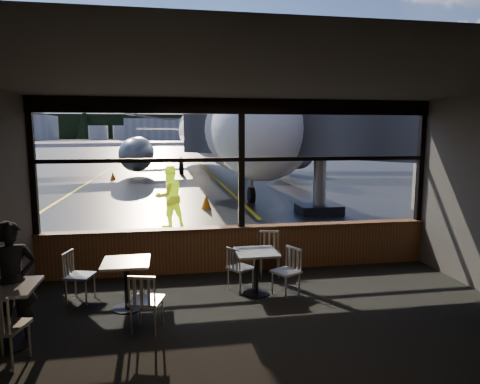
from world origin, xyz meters
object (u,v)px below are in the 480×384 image
object	(u,v)px
chair_near_n	(270,254)
cone_wing	(113,176)
airliner	(215,94)
cafe_table_left	(7,317)
cafe_table_mid	(127,285)
chair_mid_s	(147,301)
passenger	(13,282)
chair_near_e	(286,272)
chair_near_w	(241,268)
cone_nose	(206,202)
jet_bridge	(318,146)
cafe_table_near	(256,273)
chair_left_s	(5,328)
ground_crew	(169,197)
chair_mid_w	(80,276)

from	to	relation	value
chair_near_n	cone_wing	distance (m)	19.44
airliner	chair_near_n	world-z (taller)	airliner
cafe_table_left	cone_wing	world-z (taller)	cafe_table_left
cafe_table_mid	chair_near_n	world-z (taller)	chair_near_n
chair_mid_s	passenger	distance (m)	1.80
chair_near_e	chair_near_w	bearing A→B (deg)	31.72
cone_nose	jet_bridge	bearing A→B (deg)	-26.79
cafe_table_near	chair_left_s	xyz separation A→B (m)	(-3.49, -1.76, 0.09)
cone_nose	cone_wing	size ratio (longest dim) A/B	1.10
cone_wing	cone_nose	bearing A→B (deg)	-66.79
airliner	passenger	bearing A→B (deg)	-103.76
passenger	cafe_table_left	bearing A→B (deg)	-125.34
chair_near_n	chair_left_s	world-z (taller)	chair_left_s
cafe_table_near	cafe_table_left	bearing A→B (deg)	-160.35
jet_bridge	cafe_table_left	world-z (taller)	jet_bridge
chair_near_w	cone_nose	size ratio (longest dim) A/B	1.52
cafe_table_near	cone_wing	xyz separation A→B (m)	(-4.77, 19.65, -0.15)
chair_near_w	cone_nose	world-z (taller)	chair_near_w
jet_bridge	cone_wing	distance (m)	15.41
jet_bridge	ground_crew	size ratio (longest dim) A/B	5.94
airliner	chair_near_w	bearing A→B (deg)	-95.95
chair_near_n	passenger	size ratio (longest dim) A/B	0.53
chair_near_e	airliner	bearing A→B (deg)	-32.91
chair_mid_w	chair_mid_s	bearing A→B (deg)	55.45
cafe_table_near	chair_mid_s	distance (m)	2.15
airliner	ground_crew	bearing A→B (deg)	-101.99
jet_bridge	cafe_table_mid	distance (m)	9.41
chair_near_e	cone_nose	distance (m)	8.90
cafe_table_mid	cone_wing	bearing A→B (deg)	97.40
jet_bridge	cone_wing	world-z (taller)	jet_bridge
cone_wing	ground_crew	bearing A→B (deg)	-76.57
cafe_table_left	chair_near_e	world-z (taller)	chair_near_e
passenger	ground_crew	world-z (taller)	ground_crew
airliner	chair_near_e	size ratio (longest dim) A/B	41.70
cafe_table_mid	cone_nose	bearing A→B (deg)	76.92
cafe_table_left	jet_bridge	bearing A→B (deg)	48.63
cafe_table_left	airliner	bearing A→B (deg)	76.95
cafe_table_near	cone_nose	distance (m)	8.73
cone_nose	passenger	bearing A→B (deg)	-109.57
chair_near_e	chair_mid_s	size ratio (longest dim) A/B	0.96
cafe_table_mid	ground_crew	size ratio (longest dim) A/B	0.43
cafe_table_near	chair_near_w	distance (m)	0.34
cafe_table_mid	ground_crew	bearing A→B (deg)	83.27
chair_near_w	cone_wing	world-z (taller)	chair_near_w
ground_crew	chair_near_n	bearing A→B (deg)	83.61
cafe_table_mid	chair_near_e	bearing A→B (deg)	2.93
chair_near_w	chair_mid_s	xyz separation A→B (m)	(-1.60, -1.37, 0.04)
jet_bridge	chair_mid_s	world-z (taller)	jet_bridge
jet_bridge	chair_near_e	bearing A→B (deg)	-113.63
cafe_table_mid	cone_wing	distance (m)	20.11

